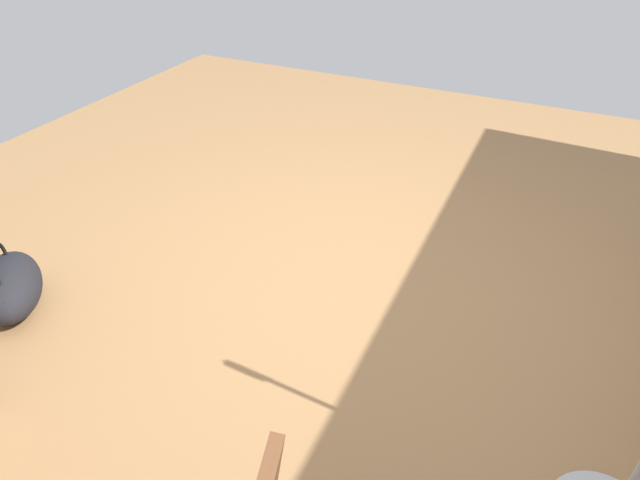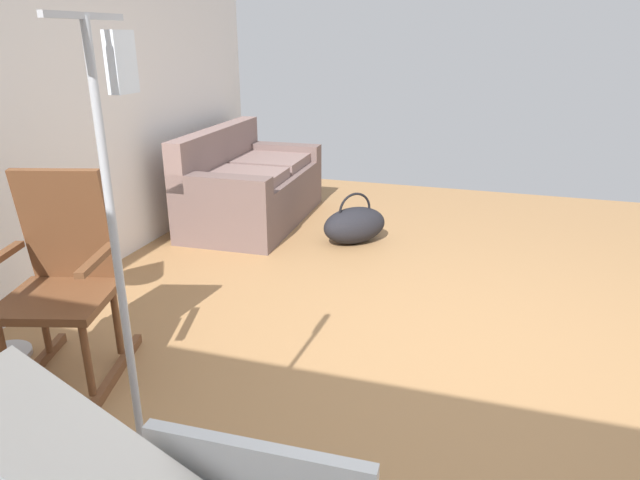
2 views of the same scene
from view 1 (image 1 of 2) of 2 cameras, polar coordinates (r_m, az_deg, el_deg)
The scene contains 2 objects.
ground_plane at distance 3.22m, azimuth 2.80°, elevation -5.41°, with size 7.36×7.36×0.00m, color #9E7247.
duffel_bag at distance 3.48m, azimuth -30.17°, elevation -4.29°, with size 0.62×0.62×0.43m.
Camera 1 is at (-0.90, 2.28, 2.09)m, focal length 29.94 mm.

